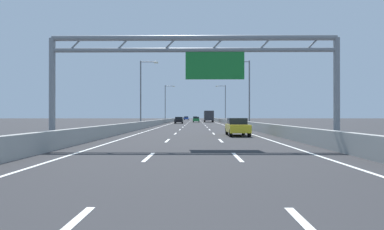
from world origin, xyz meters
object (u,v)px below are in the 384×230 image
at_px(blue_car, 186,118).
at_px(black_car, 179,120).
at_px(streetlamp_right_mid, 248,90).
at_px(silver_car, 195,118).
at_px(box_truck, 209,116).
at_px(streetlamp_left_mid, 142,90).
at_px(yellow_car, 237,127).
at_px(green_car, 196,119).
at_px(streetlamp_left_far, 166,101).
at_px(streetlamp_right_far, 224,101).
at_px(sign_gantry, 196,61).

xyz_separation_m(blue_car, black_car, (0.16, -63.50, -0.01)).
bearing_deg(blue_car, streetlamp_right_mid, -82.87).
xyz_separation_m(silver_car, box_truck, (3.74, -37.18, 0.94)).
bearing_deg(streetlamp_left_mid, yellow_car, -59.60).
relative_size(streetlamp_right_mid, black_car, 2.19).
relative_size(streetlamp_left_mid, green_car, 2.27).
xyz_separation_m(streetlamp_left_far, yellow_car, (11.11, -57.15, -4.64)).
bearing_deg(silver_car, black_car, -93.64).
height_order(silver_car, box_truck, box_truck).
height_order(streetlamp_right_far, black_car, streetlamp_right_far).
xyz_separation_m(green_car, silver_car, (-0.30, 40.41, 0.01)).
distance_m(blue_car, black_car, 63.50).
distance_m(streetlamp_right_mid, box_truck, 44.80).
distance_m(streetlamp_right_mid, yellow_car, 19.86).
relative_size(streetlamp_left_mid, streetlamp_right_far, 1.00).
xyz_separation_m(streetlamp_right_mid, black_car, (-11.06, 26.24, -4.64)).
relative_size(streetlamp_right_mid, streetlamp_left_far, 1.00).
xyz_separation_m(streetlamp_left_mid, streetlamp_left_far, (0.00, 38.21, 0.00)).
bearing_deg(sign_gantry, blue_car, 91.90).
distance_m(streetlamp_left_far, black_car, 13.41).
bearing_deg(green_car, sign_gantry, -90.06).
bearing_deg(yellow_car, blue_car, 93.89).
relative_size(streetlamp_right_mid, box_truck, 1.22).
bearing_deg(streetlamp_right_mid, box_truck, 94.87).
height_order(green_car, yellow_car, yellow_car).
distance_m(streetlamp_right_mid, black_car, 28.85).
bearing_deg(streetlamp_left_far, black_car, -72.08).
xyz_separation_m(black_car, yellow_car, (7.24, -45.18, 0.01)).
bearing_deg(streetlamp_right_mid, streetlamp_right_far, 90.00).
height_order(streetlamp_left_far, blue_car, streetlamp_left_far).
xyz_separation_m(streetlamp_left_mid, blue_car, (3.71, 89.75, -4.63)).
relative_size(sign_gantry, black_car, 3.89).
height_order(streetlamp_left_mid, silver_car, streetlamp_left_mid).
bearing_deg(blue_car, box_truck, -80.68).
relative_size(black_car, box_truck, 0.56).
bearing_deg(streetlamp_left_mid, streetlamp_right_far, 68.66).
relative_size(streetlamp_right_mid, silver_car, 2.27).
bearing_deg(black_car, blue_car, 90.14).
xyz_separation_m(streetlamp_left_mid, green_car, (7.70, 41.26, -4.65)).
height_order(blue_car, box_truck, box_truck).
relative_size(streetlamp_left_far, blue_car, 2.14).
relative_size(green_car, black_car, 0.97).
xyz_separation_m(sign_gantry, black_car, (-3.75, 54.22, -4.11)).
height_order(black_car, yellow_car, yellow_car).
relative_size(blue_car, yellow_car, 1.02).
relative_size(sign_gantry, streetlamp_left_mid, 1.77).
bearing_deg(yellow_car, streetlamp_right_far, 86.17).
bearing_deg(black_car, streetlamp_left_far, 107.92).
height_order(sign_gantry, streetlamp_right_mid, streetlamp_right_mid).
bearing_deg(yellow_car, streetlamp_left_mid, 120.40).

